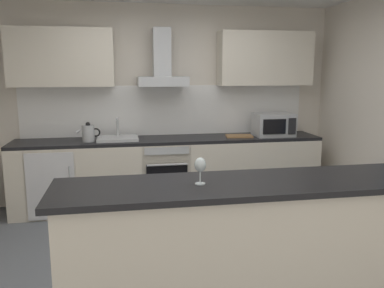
{
  "coord_description": "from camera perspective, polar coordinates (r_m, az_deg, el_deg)",
  "views": [
    {
      "loc": [
        -0.61,
        -3.31,
        1.75
      ],
      "look_at": [
        0.06,
        0.41,
        1.05
      ],
      "focal_mm": 37.06,
      "sensor_mm": 36.0,
      "label": 1
    }
  ],
  "objects": [
    {
      "name": "sink",
      "position": [
        5.02,
        -10.64,
        0.89
      ],
      "size": [
        0.5,
        0.4,
        0.26
      ],
      "color": "silver",
      "rests_on": "counter_back"
    },
    {
      "name": "wall_back",
      "position": [
        5.4,
        -3.73,
        5.68
      ],
      "size": [
        5.43,
        0.12,
        2.6
      ],
      "primitive_type": "cube",
      "color": "silver",
      "rests_on": "ground"
    },
    {
      "name": "range_hood",
      "position": [
        5.1,
        -4.33,
        10.87
      ],
      "size": [
        0.62,
        0.45,
        0.72
      ],
      "color": "#B7BABC"
    },
    {
      "name": "chopping_board",
      "position": [
        5.22,
        6.8,
        1.15
      ],
      "size": [
        0.37,
        0.27,
        0.02
      ],
      "primitive_type": "cube",
      "rotation": [
        0.0,
        0.0,
        -0.15
      ],
      "color": "#9E7247",
      "rests_on": "counter_back"
    },
    {
      "name": "oven",
      "position": [
        5.14,
        -3.98,
        -4.09
      ],
      "size": [
        0.6,
        0.62,
        0.8
      ],
      "color": "slate",
      "rests_on": "ground"
    },
    {
      "name": "microwave",
      "position": [
        5.35,
        11.64,
        2.74
      ],
      "size": [
        0.5,
        0.38,
        0.3
      ],
      "color": "#B7BABC",
      "rests_on": "counter_back"
    },
    {
      "name": "backsplash_tile",
      "position": [
        5.34,
        -3.63,
        4.87
      ],
      "size": [
        3.77,
        0.02,
        0.66
      ],
      "primitive_type": "cube",
      "color": "white"
    },
    {
      "name": "ground",
      "position": [
        3.8,
        0.22,
        -17.11
      ],
      "size": [
        5.43,
        4.96,
        0.02
      ],
      "primitive_type": "cube",
      "color": "slate"
    },
    {
      "name": "upper_cabinets",
      "position": [
        5.16,
        -3.51,
        12.24
      ],
      "size": [
        3.85,
        0.32,
        0.7
      ],
      "color": "beige"
    },
    {
      "name": "wine_glass",
      "position": [
        2.59,
        1.19,
        -3.16
      ],
      "size": [
        0.08,
        0.08,
        0.18
      ],
      "color": "silver",
      "rests_on": "counter_island"
    },
    {
      "name": "counter_island",
      "position": [
        2.87,
        7.46,
        -15.07
      ],
      "size": [
        2.57,
        0.64,
        1.01
      ],
      "color": "beige",
      "rests_on": "ground"
    },
    {
      "name": "kettle",
      "position": [
        4.98,
        -14.68,
        1.54
      ],
      "size": [
        0.29,
        0.15,
        0.24
      ],
      "color": "#B7BABC",
      "rests_on": "counter_back"
    },
    {
      "name": "refrigerator",
      "position": [
        5.18,
        -19.16,
        -4.93
      ],
      "size": [
        0.58,
        0.6,
        0.85
      ],
      "color": "white",
      "rests_on": "ground"
    },
    {
      "name": "counter_back",
      "position": [
        5.17,
        -3.13,
        -4.09
      ],
      "size": [
        3.9,
        0.6,
        0.9
      ],
      "color": "beige",
      "rests_on": "ground"
    }
  ]
}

